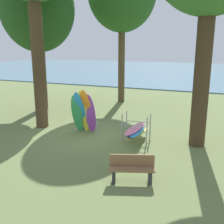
{
  "coord_description": "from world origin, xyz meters",
  "views": [
    {
      "loc": [
        5.5,
        -10.72,
        4.21
      ],
      "look_at": [
        1.04,
        0.58,
        1.1
      ],
      "focal_mm": 43.35,
      "sensor_mm": 36.0,
      "label": 1
    }
  ],
  "objects_px": {
    "tree_mid_behind": "(37,10)",
    "park_bench": "(132,168)",
    "board_storage_rack": "(136,130)",
    "leaning_board_pile": "(84,113)"
  },
  "relations": [
    {
      "from": "tree_mid_behind",
      "to": "park_bench",
      "type": "distance_m",
      "value": 12.26
    },
    {
      "from": "leaning_board_pile",
      "to": "park_bench",
      "type": "xyz_separation_m",
      "value": [
        3.53,
        -3.61,
        -0.58
      ]
    },
    {
      "from": "tree_mid_behind",
      "to": "park_bench",
      "type": "xyz_separation_m",
      "value": [
        8.26,
        -7.03,
        -5.7
      ]
    },
    {
      "from": "board_storage_rack",
      "to": "park_bench",
      "type": "height_order",
      "value": "board_storage_rack"
    },
    {
      "from": "tree_mid_behind",
      "to": "board_storage_rack",
      "type": "bearing_deg",
      "value": -25.59
    },
    {
      "from": "park_bench",
      "to": "board_storage_rack",
      "type": "bearing_deg",
      "value": 104.33
    },
    {
      "from": "leaning_board_pile",
      "to": "park_bench",
      "type": "height_order",
      "value": "leaning_board_pile"
    },
    {
      "from": "park_bench",
      "to": "tree_mid_behind",
      "type": "bearing_deg",
      "value": 139.6
    },
    {
      "from": "leaning_board_pile",
      "to": "park_bench",
      "type": "bearing_deg",
      "value": -45.63
    },
    {
      "from": "leaning_board_pile",
      "to": "board_storage_rack",
      "type": "bearing_deg",
      "value": -2.25
    }
  ]
}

